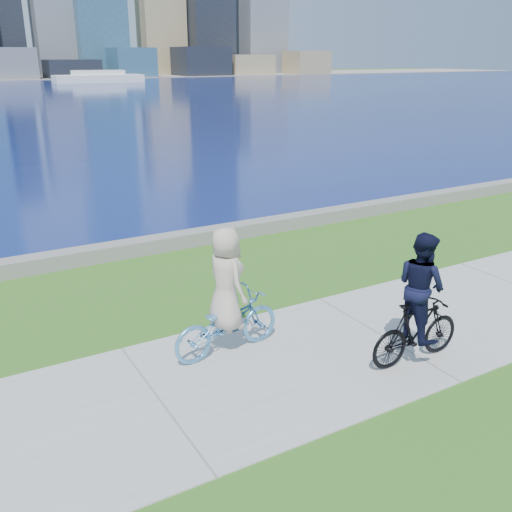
{
  "coord_description": "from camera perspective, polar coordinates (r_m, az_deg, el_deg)",
  "views": [
    {
      "loc": [
        -2.26,
        -6.53,
        4.55
      ],
      "look_at": [
        2.65,
        1.93,
        1.1
      ],
      "focal_mm": 40.0,
      "sensor_mm": 36.0,
      "label": 1
    }
  ],
  "objects": [
    {
      "name": "cyclist_man",
      "position": [
        9.04,
        15.94,
        -5.12
      ],
      "size": [
        0.64,
        1.71,
        2.1
      ],
      "rotation": [
        0.0,
        0.0,
        1.55
      ],
      "color": "black",
      "rests_on": "ground"
    },
    {
      "name": "concrete_path",
      "position": [
        8.27,
        -9.51,
        -14.18
      ],
      "size": [
        80.0,
        3.5,
        0.02
      ],
      "primitive_type": "cube",
      "color": "#A5A5A0",
      "rests_on": "ground"
    },
    {
      "name": "seawall",
      "position": [
        13.65,
        -18.97,
        -0.36
      ],
      "size": [
        90.0,
        0.5,
        0.35
      ],
      "primitive_type": "cube",
      "color": "slate",
      "rests_on": "ground"
    },
    {
      "name": "cyclist_woman",
      "position": [
        9.02,
        -2.97,
        -5.17
      ],
      "size": [
        0.85,
        1.96,
        2.09
      ],
      "rotation": [
        0.0,
        0.0,
        1.67
      ],
      "color": "#569BD2",
      "rests_on": "ground"
    },
    {
      "name": "ferry_far",
      "position": [
        108.66,
        -15.47,
        16.83
      ],
      "size": [
        15.33,
        4.38,
        2.08
      ],
      "color": "white",
      "rests_on": "ground"
    },
    {
      "name": "ground",
      "position": [
        8.27,
        -9.51,
        -14.24
      ],
      "size": [
        320.0,
        320.0,
        0.0
      ],
      "primitive_type": "plane",
      "color": "#2D5F19",
      "rests_on": "ground"
    }
  ]
}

